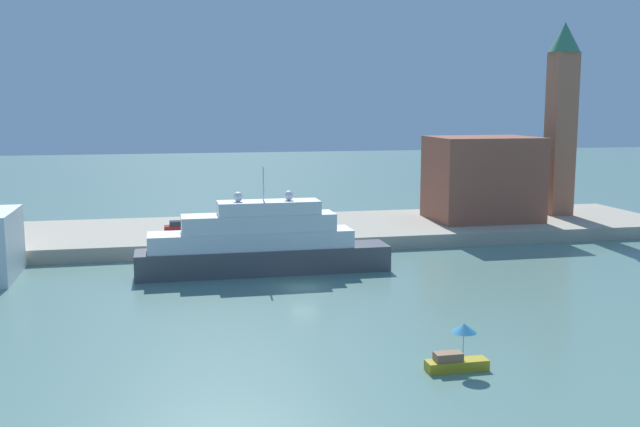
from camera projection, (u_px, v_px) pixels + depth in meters
The scene contains 9 objects.
ground at pixel (304, 288), 70.49m from camera, with size 400.00×400.00×0.00m, color slate.
quay_dock at pixel (265, 232), 96.24m from camera, with size 110.00×21.51×1.65m, color #ADA38E.
large_yacht at pixel (260, 244), 76.46m from camera, with size 26.30×4.49×11.07m.
small_motorboat at pixel (457, 353), 48.58m from camera, with size 4.17×1.73×3.18m.
harbor_building at pixel (483, 178), 101.10m from camera, with size 14.07×10.77×11.38m, color #93513D.
bell_tower at pixel (561, 112), 104.50m from camera, with size 4.36×4.36×27.14m.
parked_car at pixel (182, 227), 91.77m from camera, with size 4.39×1.69×1.38m.
person_figure at pixel (231, 229), 88.49m from camera, with size 0.36×0.36×1.84m.
mooring_bollard at pixel (335, 234), 88.12m from camera, with size 0.38×0.38×0.77m, color black.
Camera 1 is at (-12.90, -67.46, 17.47)m, focal length 41.32 mm.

